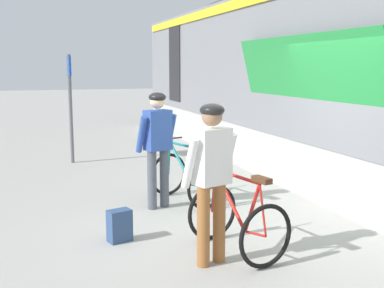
{
  "coord_description": "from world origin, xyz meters",
  "views": [
    {
      "loc": [
        -2.75,
        -5.75,
        2.15
      ],
      "look_at": [
        -0.59,
        0.64,
        1.05
      ],
      "focal_mm": 44.98,
      "sensor_mm": 36.0,
      "label": 1
    }
  ],
  "objects_px": {
    "train_car": "(355,76)",
    "bicycle_near_red": "(237,219)",
    "platform_sign_post": "(70,90)",
    "cyclist_far_in_blue": "(158,140)",
    "water_bottle_by_the_backpack": "(130,230)",
    "water_bottle_near_the_bikes": "(207,193)",
    "cyclist_near_in_white": "(212,170)",
    "bicycle_far_teal": "(187,177)",
    "backpack_on_platform": "(120,226)"
  },
  "relations": [
    {
      "from": "train_car",
      "to": "water_bottle_near_the_bikes",
      "type": "distance_m",
      "value": 3.61
    },
    {
      "from": "cyclist_far_in_blue",
      "to": "bicycle_near_red",
      "type": "bearing_deg",
      "value": -78.75
    },
    {
      "from": "cyclist_near_in_white",
      "to": "platform_sign_post",
      "type": "height_order",
      "value": "platform_sign_post"
    },
    {
      "from": "water_bottle_by_the_backpack",
      "to": "water_bottle_near_the_bikes",
      "type": "bearing_deg",
      "value": 40.93
    },
    {
      "from": "bicycle_far_teal",
      "to": "water_bottle_near_the_bikes",
      "type": "distance_m",
      "value": 0.44
    },
    {
      "from": "cyclist_far_in_blue",
      "to": "water_bottle_near_the_bikes",
      "type": "height_order",
      "value": "cyclist_far_in_blue"
    },
    {
      "from": "train_car",
      "to": "backpack_on_platform",
      "type": "bearing_deg",
      "value": -158.84
    },
    {
      "from": "bicycle_near_red",
      "to": "platform_sign_post",
      "type": "xyz_separation_m",
      "value": [
        -1.35,
        6.04,
        1.22
      ]
    },
    {
      "from": "cyclist_near_in_white",
      "to": "bicycle_near_red",
      "type": "relative_size",
      "value": 1.47
    },
    {
      "from": "bicycle_near_red",
      "to": "water_bottle_by_the_backpack",
      "type": "distance_m",
      "value": 1.41
    },
    {
      "from": "platform_sign_post",
      "to": "bicycle_near_red",
      "type": "bearing_deg",
      "value": -77.42
    },
    {
      "from": "backpack_on_platform",
      "to": "water_bottle_by_the_backpack",
      "type": "height_order",
      "value": "backpack_on_platform"
    },
    {
      "from": "platform_sign_post",
      "to": "cyclist_far_in_blue",
      "type": "bearing_deg",
      "value": -76.75
    },
    {
      "from": "bicycle_near_red",
      "to": "bicycle_far_teal",
      "type": "relative_size",
      "value": 0.97
    },
    {
      "from": "backpack_on_platform",
      "to": "bicycle_near_red",
      "type": "bearing_deg",
      "value": -49.97
    },
    {
      "from": "cyclist_near_in_white",
      "to": "water_bottle_by_the_backpack",
      "type": "bearing_deg",
      "value": 122.94
    },
    {
      "from": "bicycle_near_red",
      "to": "bicycle_far_teal",
      "type": "bearing_deg",
      "value": 87.25
    },
    {
      "from": "cyclist_far_in_blue",
      "to": "platform_sign_post",
      "type": "bearing_deg",
      "value": 103.25
    },
    {
      "from": "bicycle_far_teal",
      "to": "water_bottle_by_the_backpack",
      "type": "bearing_deg",
      "value": -131.25
    },
    {
      "from": "bicycle_far_teal",
      "to": "bicycle_near_red",
      "type": "bearing_deg",
      "value": -92.75
    },
    {
      "from": "bicycle_far_teal",
      "to": "platform_sign_post",
      "type": "distance_m",
      "value": 4.27
    },
    {
      "from": "train_car",
      "to": "bicycle_far_teal",
      "type": "distance_m",
      "value": 3.77
    },
    {
      "from": "cyclist_near_in_white",
      "to": "platform_sign_post",
      "type": "xyz_separation_m",
      "value": [
        -0.95,
        6.23,
        0.57
      ]
    },
    {
      "from": "water_bottle_by_the_backpack",
      "to": "bicycle_near_red",
      "type": "bearing_deg",
      "value": -38.69
    },
    {
      "from": "train_car",
      "to": "bicycle_near_red",
      "type": "relative_size",
      "value": 15.59
    },
    {
      "from": "cyclist_near_in_white",
      "to": "water_bottle_near_the_bikes",
      "type": "distance_m",
      "value": 2.68
    },
    {
      "from": "water_bottle_near_the_bikes",
      "to": "water_bottle_by_the_backpack",
      "type": "height_order",
      "value": "water_bottle_near_the_bikes"
    },
    {
      "from": "backpack_on_platform",
      "to": "water_bottle_near_the_bikes",
      "type": "distance_m",
      "value": 2.16
    },
    {
      "from": "backpack_on_platform",
      "to": "bicycle_far_teal",
      "type": "bearing_deg",
      "value": 30.01
    },
    {
      "from": "backpack_on_platform",
      "to": "water_bottle_near_the_bikes",
      "type": "relative_size",
      "value": 1.69
    },
    {
      "from": "cyclist_far_in_blue",
      "to": "water_bottle_near_the_bikes",
      "type": "distance_m",
      "value": 1.27
    },
    {
      "from": "cyclist_near_in_white",
      "to": "cyclist_far_in_blue",
      "type": "distance_m",
      "value": 2.23
    },
    {
      "from": "cyclist_near_in_white",
      "to": "bicycle_near_red",
      "type": "xyz_separation_m",
      "value": [
        0.4,
        0.19,
        -0.65
      ]
    },
    {
      "from": "cyclist_far_in_blue",
      "to": "water_bottle_near_the_bikes",
      "type": "bearing_deg",
      "value": 9.19
    },
    {
      "from": "platform_sign_post",
      "to": "cyclist_near_in_white",
      "type": "bearing_deg",
      "value": -81.32
    },
    {
      "from": "backpack_on_platform",
      "to": "platform_sign_post",
      "type": "relative_size",
      "value": 0.17
    },
    {
      "from": "cyclist_far_in_blue",
      "to": "bicycle_near_red",
      "type": "height_order",
      "value": "cyclist_far_in_blue"
    },
    {
      "from": "bicycle_near_red",
      "to": "platform_sign_post",
      "type": "bearing_deg",
      "value": 102.58
    },
    {
      "from": "cyclist_near_in_white",
      "to": "cyclist_far_in_blue",
      "type": "height_order",
      "value": "same"
    },
    {
      "from": "train_car",
      "to": "bicycle_near_red",
      "type": "height_order",
      "value": "train_car"
    },
    {
      "from": "cyclist_near_in_white",
      "to": "bicycle_near_red",
      "type": "height_order",
      "value": "cyclist_near_in_white"
    },
    {
      "from": "water_bottle_near_the_bikes",
      "to": "platform_sign_post",
      "type": "bearing_deg",
      "value": 114.82
    },
    {
      "from": "bicycle_near_red",
      "to": "bicycle_far_teal",
      "type": "distance_m",
      "value": 2.22
    },
    {
      "from": "cyclist_far_in_blue",
      "to": "water_bottle_by_the_backpack",
      "type": "distance_m",
      "value": 1.65
    },
    {
      "from": "train_car",
      "to": "platform_sign_post",
      "type": "height_order",
      "value": "train_car"
    },
    {
      "from": "bicycle_far_teal",
      "to": "platform_sign_post",
      "type": "xyz_separation_m",
      "value": [
        -1.45,
        3.83,
        1.22
      ]
    },
    {
      "from": "water_bottle_near_the_bikes",
      "to": "cyclist_near_in_white",
      "type": "bearing_deg",
      "value": -109.41
    },
    {
      "from": "backpack_on_platform",
      "to": "water_bottle_by_the_backpack",
      "type": "xyz_separation_m",
      "value": [
        0.15,
        0.06,
        -0.09
      ]
    },
    {
      "from": "backpack_on_platform",
      "to": "water_bottle_by_the_backpack",
      "type": "bearing_deg",
      "value": 5.07
    },
    {
      "from": "bicycle_far_teal",
      "to": "cyclist_far_in_blue",
      "type": "bearing_deg",
      "value": -161.4
    }
  ]
}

